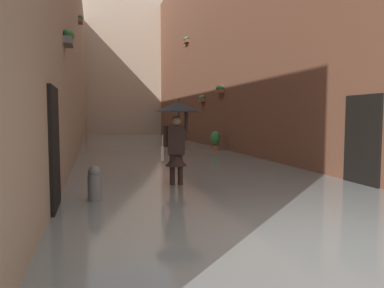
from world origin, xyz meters
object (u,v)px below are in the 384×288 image
potted_plant_far_left (215,141)px  mooring_bollard (95,187)px  potted_plant_near_left (175,135)px  person_wading (178,125)px  potted_plant_mid_left (180,135)px

potted_plant_far_left → mooring_bollard: size_ratio=1.27×
potted_plant_near_left → person_wading: bearing=77.7°
potted_plant_near_left → mooring_bollard: 18.45m
person_wading → potted_plant_mid_left: size_ratio=2.47×
person_wading → mooring_bollard: bearing=30.1°
potted_plant_far_left → mooring_bollard: potted_plant_far_left is taller
potted_plant_mid_left → potted_plant_far_left: bearing=89.2°
potted_plant_far_left → potted_plant_mid_left: bearing=-90.8°
potted_plant_near_left → potted_plant_far_left: bearing=89.6°
potted_plant_near_left → potted_plant_mid_left: (-0.04, 1.38, 0.06)m
person_wading → potted_plant_near_left: (-3.63, -16.57, -1.10)m
potted_plant_far_left → mooring_bollard: bearing=58.4°
potted_plant_far_left → potted_plant_near_left: bearing=-90.4°
potted_plant_near_left → potted_plant_mid_left: bearing=91.8°
potted_plant_near_left → potted_plant_mid_left: size_ratio=0.93×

